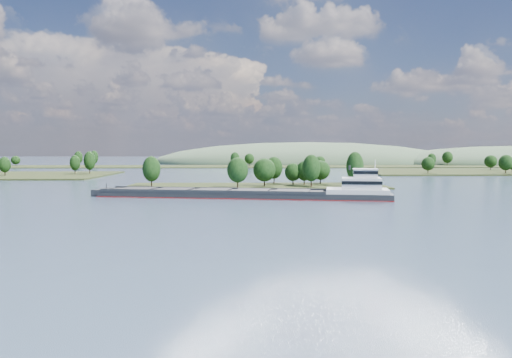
{
  "coord_description": "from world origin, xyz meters",
  "views": [
    {
      "loc": [
        -4.94,
        -14.75,
        14.68
      ],
      "look_at": [
        -1.5,
        130.0,
        6.0
      ],
      "focal_mm": 35.0,
      "sensor_mm": 36.0,
      "label": 1
    }
  ],
  "objects": [
    {
      "name": "ground",
      "position": [
        0.0,
        120.0,
        0.0
      ],
      "size": [
        1800.0,
        1800.0,
        0.0
      ],
      "primitive_type": "plane",
      "color": "#324157",
      "rests_on": "ground"
    },
    {
      "name": "tree_island",
      "position": [
        5.79,
        178.81,
        3.88
      ],
      "size": [
        100.0,
        31.15,
        14.38
      ],
      "color": "black",
      "rests_on": "ground"
    },
    {
      "name": "back_shoreline",
      "position": [
        9.05,
        399.74,
        0.63
      ],
      "size": [
        900.0,
        60.0,
        14.12
      ],
      "color": "black",
      "rests_on": "ground"
    },
    {
      "name": "hill_west",
      "position": [
        60.0,
        500.0,
        0.0
      ],
      "size": [
        320.0,
        160.0,
        44.0
      ],
      "primitive_type": "ellipsoid",
      "color": "#41593D",
      "rests_on": "ground"
    },
    {
      "name": "cargo_barge",
      "position": [
        -0.2,
        135.34,
        1.56
      ],
      "size": [
        91.66,
        27.63,
        12.34
      ],
      "color": "black",
      "rests_on": "ground"
    }
  ]
}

